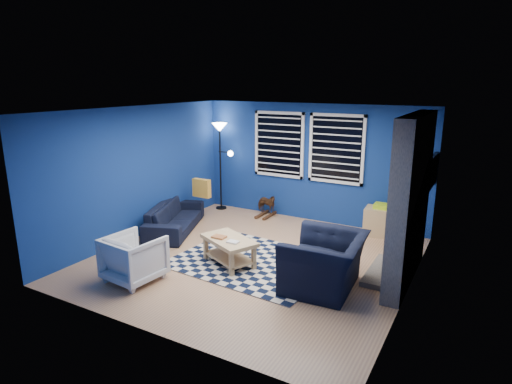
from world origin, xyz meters
TOP-DOWN VIEW (x-y plane):
  - floor at (0.00, 0.00)m, footprint 5.00×5.00m
  - ceiling at (0.00, 0.00)m, footprint 5.00×5.00m
  - wall_back at (0.00, 2.50)m, footprint 5.00×0.00m
  - wall_left at (-2.50, 0.00)m, footprint 0.00×5.00m
  - wall_right at (2.50, 0.00)m, footprint 0.00×5.00m
  - fireplace at (2.36, 0.50)m, footprint 0.65×2.00m
  - window_left at (-0.75, 2.46)m, footprint 1.17×0.06m
  - window_right at (0.55, 2.46)m, footprint 1.17×0.06m
  - tv at (2.45, 2.00)m, footprint 0.07×1.00m
  - rug at (0.05, -0.08)m, footprint 2.64×2.17m
  - sofa at (-2.10, 0.50)m, footprint 2.03×1.39m
  - armchair_big at (1.40, -0.37)m, footprint 1.29×1.15m
  - armchair_bent at (-1.19, -1.54)m, footprint 0.83×0.85m
  - rocking_horse at (-0.93, 2.23)m, footprint 0.32×0.56m
  - coffee_table at (-0.25, -0.37)m, footprint 1.09×0.90m
  - cabinet at (1.62, 2.25)m, footprint 0.69×0.48m
  - floor_lamp at (-2.13, 2.25)m, footprint 0.55×0.34m
  - throw_pillow at (-1.95, 1.23)m, footprint 0.41×0.13m

SIDE VIEW (x-z plane):
  - floor at x=0.00m, z-range 0.00..0.00m
  - rug at x=0.05m, z-range 0.00..0.02m
  - sofa at x=-2.10m, z-range 0.00..0.55m
  - cabinet at x=1.62m, z-range -0.04..0.60m
  - rocking_horse at x=-0.93m, z-range 0.07..0.52m
  - coffee_table at x=-0.25m, z-range 0.09..0.56m
  - armchair_bent at x=-1.19m, z-range 0.00..0.71m
  - armchair_big at x=1.40m, z-range 0.00..0.79m
  - throw_pillow at x=-1.95m, z-range 0.55..0.94m
  - fireplace at x=2.36m, z-range -0.05..2.45m
  - wall_back at x=0.00m, z-range -1.25..3.75m
  - wall_left at x=-2.50m, z-range -1.25..3.75m
  - wall_right at x=2.50m, z-range -1.25..3.75m
  - tv at x=2.45m, z-range 1.11..1.69m
  - window_left at x=-0.75m, z-range 0.89..2.31m
  - window_right at x=0.55m, z-range 0.89..2.31m
  - floor_lamp at x=-2.13m, z-range 0.64..2.66m
  - ceiling at x=0.00m, z-range 2.50..2.50m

